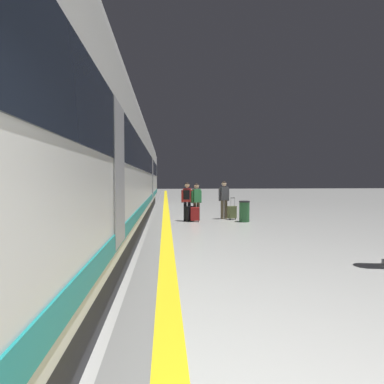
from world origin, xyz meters
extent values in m
cube|color=yellow|center=(-0.91, 10.00, 0.00)|extent=(0.36, 80.00, 0.01)
cube|color=slate|center=(-1.26, 10.00, 0.00)|extent=(0.66, 80.00, 0.01)
cube|color=#38383D|center=(-3.06, 8.60, 0.35)|extent=(2.67, 28.85, 0.70)
cube|color=silver|center=(-3.06, 8.60, 2.15)|extent=(2.90, 30.06, 2.90)
cylinder|color=silver|center=(-3.06, 8.60, 3.55)|extent=(2.84, 29.45, 2.84)
cube|color=black|center=(-3.06, 8.60, 2.50)|extent=(2.93, 28.25, 0.80)
cube|color=#197F7F|center=(-3.06, 8.60, 1.00)|extent=(2.94, 29.45, 0.24)
cone|color=silver|center=(-3.06, 24.93, 1.90)|extent=(2.75, 2.60, 2.75)
cube|color=gray|center=(-1.60, 4.09, 1.90)|extent=(0.02, 0.90, 2.00)
cube|color=gray|center=(-1.60, 15.37, 1.90)|extent=(0.02, 0.90, 2.00)
cylinder|color=brown|center=(0.35, 12.98, 0.41)|extent=(0.14, 0.14, 0.82)
cylinder|color=brown|center=(0.51, 13.05, 0.41)|extent=(0.14, 0.14, 0.82)
cube|color=#338C4C|center=(0.43, 13.01, 1.12)|extent=(0.38, 0.31, 0.59)
cylinder|color=#338C4C|center=(0.23, 12.94, 1.07)|extent=(0.09, 0.09, 0.55)
cylinder|color=#338C4C|center=(0.63, 13.11, 1.07)|extent=(0.09, 0.09, 0.55)
sphere|color=tan|center=(0.43, 13.01, 1.54)|extent=(0.22, 0.22, 0.22)
sphere|color=black|center=(0.43, 13.01, 1.56)|extent=(0.20, 0.20, 0.20)
cube|color=black|center=(0.11, 12.82, 0.36)|extent=(0.44, 0.40, 0.61)
cube|color=black|center=(0.04, 12.92, 0.29)|extent=(0.26, 0.19, 0.33)
cylinder|color=black|center=(0.03, 12.69, 0.03)|extent=(0.05, 0.06, 0.06)
cylinder|color=black|center=(0.27, 12.85, 0.03)|extent=(0.05, 0.06, 0.06)
cylinder|color=brown|center=(1.69, 13.51, 0.44)|extent=(0.15, 0.15, 0.87)
cylinder|color=brown|center=(1.86, 13.56, 0.44)|extent=(0.15, 0.15, 0.87)
cube|color=#4C4C51|center=(1.77, 13.54, 1.18)|extent=(0.40, 0.30, 0.62)
cylinder|color=#4C4C51|center=(1.55, 13.48, 1.13)|extent=(0.09, 0.09, 0.58)
cylinder|color=#4C4C51|center=(1.99, 13.61, 1.13)|extent=(0.09, 0.09, 0.58)
sphere|color=beige|center=(1.77, 13.54, 1.63)|extent=(0.23, 0.23, 0.23)
sphere|color=black|center=(1.77, 13.54, 1.65)|extent=(0.21, 0.21, 0.21)
cube|color=#596038|center=(2.09, 13.28, 0.34)|extent=(0.43, 0.34, 0.55)
cube|color=#596038|center=(2.05, 13.39, 0.27)|extent=(0.30, 0.13, 0.30)
cylinder|color=black|center=(1.99, 13.16, 0.03)|extent=(0.04, 0.06, 0.06)
cylinder|color=black|center=(2.25, 13.27, 0.03)|extent=(0.04, 0.06, 0.06)
cylinder|color=gray|center=(2.02, 13.19, 0.80)|extent=(0.02, 0.02, 0.38)
cylinder|color=gray|center=(2.21, 13.26, 0.80)|extent=(0.02, 0.02, 0.38)
cube|color=black|center=(2.11, 13.23, 0.99)|extent=(0.21, 0.10, 0.02)
cylinder|color=black|center=(-0.07, 13.03, 0.42)|extent=(0.14, 0.14, 0.84)
cylinder|color=black|center=(0.10, 12.99, 0.42)|extent=(0.14, 0.14, 0.84)
cube|color=red|center=(0.01, 13.01, 1.14)|extent=(0.38, 0.28, 0.60)
cylinder|color=red|center=(-0.20, 13.07, 1.09)|extent=(0.09, 0.09, 0.56)
cylinder|color=red|center=(0.23, 12.97, 1.09)|extent=(0.09, 0.09, 0.56)
sphere|color=tan|center=(0.01, 13.01, 1.57)|extent=(0.22, 0.22, 0.22)
sphere|color=black|center=(0.01, 13.01, 1.60)|extent=(0.20, 0.20, 0.20)
cube|color=black|center=(-0.02, 12.87, 1.16)|extent=(0.29, 0.20, 0.40)
cube|color=#A51E1E|center=(0.33, 12.69, 0.34)|extent=(0.40, 0.26, 0.57)
cube|color=#A51E1E|center=(0.35, 12.80, 0.27)|extent=(0.31, 0.05, 0.31)
cylinder|color=black|center=(0.19, 12.64, 0.03)|extent=(0.03, 0.06, 0.06)
cylinder|color=black|center=(0.47, 12.60, 0.03)|extent=(0.03, 0.06, 0.06)
cylinder|color=#2D6638|center=(2.47, 12.50, 0.42)|extent=(0.44, 0.44, 0.85)
cylinder|color=#262628|center=(2.47, 12.50, 0.88)|extent=(0.46, 0.46, 0.06)
camera|label=1|loc=(-0.95, -0.28, 1.83)|focal=28.24mm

